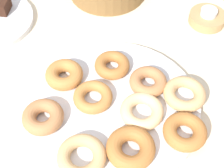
{
  "coord_description": "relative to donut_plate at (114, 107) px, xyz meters",
  "views": [
    {
      "loc": [
        -0.05,
        -0.38,
        0.6
      ],
      "look_at": [
        0.0,
        0.03,
        0.05
      ],
      "focal_mm": 54.57,
      "sensor_mm": 36.0,
      "label": 1
    }
  ],
  "objects": [
    {
      "name": "tealight",
      "position": [
        0.27,
        0.24,
        0.02
      ],
      "size": [
        0.04,
        0.04,
        0.01
      ],
      "primitive_type": "cylinder",
      "color": "silver",
      "rests_on": "candle_holder"
    },
    {
      "name": "donut_1",
      "position": [
        0.15,
        -0.0,
        0.02
      ],
      "size": [
        0.12,
        0.12,
        0.02
      ],
      "primitive_type": "torus",
      "rotation": [
        0.0,
        0.0,
        1.03
      ],
      "color": "tan",
      "rests_on": "donut_plate"
    },
    {
      "name": "donut_plate",
      "position": [
        0.0,
        0.0,
        0.0
      ],
      "size": [
        0.35,
        0.35,
        0.02
      ],
      "primitive_type": "cylinder",
      "color": "silver",
      "rests_on": "ground_plane"
    },
    {
      "name": "donut_3",
      "position": [
        0.05,
        -0.03,
        0.02
      ],
      "size": [
        0.12,
        0.12,
        0.02
      ],
      "primitive_type": "torus",
      "rotation": [
        0.0,
        0.0,
        0.81
      ],
      "color": "#EABC84",
      "rests_on": "donut_plate"
    },
    {
      "name": "donut_8",
      "position": [
        0.12,
        -0.09,
        0.02
      ],
      "size": [
        0.12,
        0.12,
        0.03
      ],
      "primitive_type": "torus",
      "rotation": [
        0.0,
        0.0,
        1.05
      ],
      "color": "#AD6B33",
      "rests_on": "donut_plate"
    },
    {
      "name": "brownie_far",
      "position": [
        -0.25,
        0.33,
        0.02
      ],
      "size": [
        0.05,
        0.06,
        0.03
      ],
      "primitive_type": "cube",
      "rotation": [
        0.0,
        0.0,
        -0.26
      ],
      "color": "#381E14",
      "rests_on": "cake_plate"
    },
    {
      "name": "donut_9",
      "position": [
        -0.04,
        0.02,
        0.02
      ],
      "size": [
        0.09,
        0.09,
        0.02
      ],
      "primitive_type": "torus",
      "rotation": [
        0.0,
        0.0,
        0.15
      ],
      "color": "#BC7A3D",
      "rests_on": "donut_plate"
    },
    {
      "name": "donut_0",
      "position": [
        0.02,
        -0.11,
        0.02
      ],
      "size": [
        0.13,
        0.13,
        0.03
      ],
      "primitive_type": "torus",
      "rotation": [
        0.0,
        0.0,
        3.99
      ],
      "color": "#AD6B33",
      "rests_on": "donut_plate"
    },
    {
      "name": "ground_plane",
      "position": [
        0.0,
        0.0,
        -0.01
      ],
      "size": [
        2.4,
        2.4,
        0.0
      ],
      "primitive_type": "plane",
      "color": "beige"
    },
    {
      "name": "candle_holder",
      "position": [
        0.27,
        0.24,
        0.0
      ],
      "size": [
        0.09,
        0.09,
        0.02
      ],
      "primitive_type": "cylinder",
      "color": "tan",
      "rests_on": "ground_plane"
    },
    {
      "name": "donut_4",
      "position": [
        0.08,
        0.04,
        0.02
      ],
      "size": [
        0.11,
        0.11,
        0.03
      ],
      "primitive_type": "torus",
      "rotation": [
        0.0,
        0.0,
        2.36
      ],
      "color": "#B27547",
      "rests_on": "donut_plate"
    },
    {
      "name": "donut_5",
      "position": [
        0.01,
        0.09,
        0.02
      ],
      "size": [
        0.08,
        0.08,
        0.03
      ],
      "primitive_type": "torus",
      "rotation": [
        0.0,
        0.0,
        6.28
      ],
      "color": "#AD6B33",
      "rests_on": "donut_plate"
    },
    {
      "name": "donut_2",
      "position": [
        -0.07,
        -0.11,
        0.02
      ],
      "size": [
        0.1,
        0.1,
        0.02
      ],
      "primitive_type": "torus",
      "rotation": [
        0.0,
        0.0,
        0.09
      ],
      "color": "tan",
      "rests_on": "donut_plate"
    },
    {
      "name": "donut_6",
      "position": [
        -0.14,
        -0.02,
        0.02
      ],
      "size": [
        0.11,
        0.11,
        0.03
      ],
      "primitive_type": "torus",
      "rotation": [
        0.0,
        0.0,
        0.42
      ],
      "color": "#B27547",
      "rests_on": "donut_plate"
    },
    {
      "name": "donut_7",
      "position": [
        -0.1,
        0.08,
        0.02
      ],
      "size": [
        0.11,
        0.11,
        0.03
      ],
      "primitive_type": "torus",
      "rotation": [
        0.0,
        0.0,
        5.4
      ],
      "color": "#BC7A3D",
      "rests_on": "donut_plate"
    }
  ]
}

